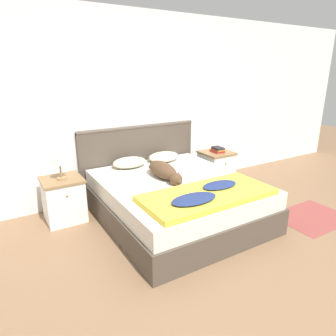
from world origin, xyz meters
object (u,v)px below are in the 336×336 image
Objects in this scene: pillow_right at (164,157)px; dog at (164,171)px; bed at (176,200)px; nightstand_right at (216,168)px; table_lamp at (59,160)px; nightstand_left at (64,199)px; pillow_left at (129,162)px; book_stack at (218,150)px.

dog reaches higher than pillow_right.
bed is 2.55× the size of dog.
nightstand_right is 0.98m from pillow_right.
nightstand_right is (1.20, 0.68, 0.02)m from bed.
dog is (-0.09, 0.14, 0.35)m from bed.
bed is 6.34× the size of table_lamp.
nightstand_left and nightstand_right have the same top height.
pillow_right is at bearing 59.99° from dog.
pillow_left is 2.23× the size of book_stack.
nightstand_left is 1.50m from pillow_right.
dog is (1.11, -0.54, 0.33)m from nightstand_left.
dog is at bearing -120.01° from pillow_right.
nightstand_right reaches higher than bed.
bed is 1.38m from nightstand_left.
bed is at bearing -29.62° from nightstand_left.
table_lamp is (-1.11, 0.52, 0.18)m from dog.
bed is at bearing -70.49° from pillow_left.
table_lamp reaches higher than book_stack.
nightstand_left is 1.16× the size of pillow_right.
nightstand_left is 1.75× the size of table_lamp.
table_lamp is (-1.47, -0.10, 0.20)m from pillow_right.
table_lamp is (-0.93, -0.10, 0.20)m from pillow_left.
pillow_right reaches higher than nightstand_left.
bed is 1.40m from book_stack.
bed is 0.39m from dog.
book_stack is (1.19, 0.66, 0.33)m from bed.
pillow_right reaches higher than nightstand_right.
dog is 2.49× the size of table_lamp.
pillow_left reaches higher than nightstand_left.
book_stack is 0.68× the size of table_lamp.
nightstand_left is at bearing -176.68° from pillow_right.
table_lamp is at bearing -90.00° from nightstand_left.
pillow_left reaches higher than bed.
dog is at bearing -157.31° from nightstand_right.
book_stack is (-0.00, -0.03, 0.31)m from nightstand_right.
bed is at bearing -109.51° from pillow_right.
pillow_left is at bearing 175.70° from book_stack.
nightstand_left is 0.70× the size of dog.
dog reaches higher than nightstand_right.
dog is 1.24m from table_lamp.
pillow_right is 2.23× the size of book_stack.
pillow_right is at bearing 3.85° from table_lamp.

